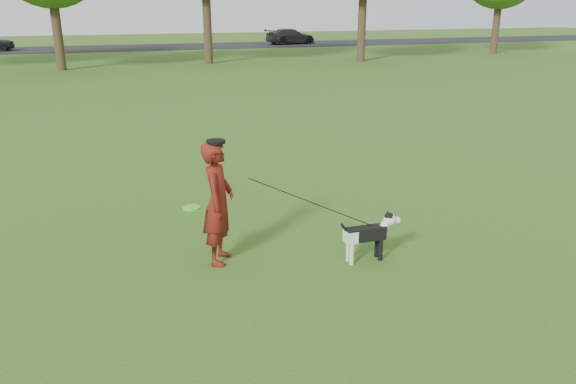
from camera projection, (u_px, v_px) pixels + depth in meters
name	position (u px, v px, depth m)	size (l,w,h in m)	color
ground	(260.00, 263.00, 7.78)	(120.00, 120.00, 0.00)	#285116
road	(128.00, 48.00, 43.86)	(120.00, 7.00, 0.02)	black
man	(218.00, 203.00, 7.58)	(0.63, 0.41, 1.72)	#51100B
dog	(370.00, 232.00, 7.74)	(0.91, 0.18, 0.69)	black
car_right	(291.00, 36.00, 47.50)	(1.75, 4.31, 1.25)	black
man_held_items	(314.00, 203.00, 7.65)	(2.60, 0.73, 1.27)	#36EA1D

